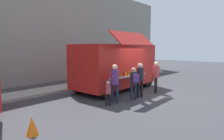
# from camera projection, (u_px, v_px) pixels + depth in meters

# --- Properties ---
(ground_plane) EXTENTS (60.00, 60.00, 0.00)m
(ground_plane) POSITION_uv_depth(u_px,v_px,m) (143.00, 94.00, 11.02)
(ground_plane) COLOR #38383D
(curb_strip) EXTENTS (28.00, 1.60, 0.15)m
(curb_strip) POSITION_uv_depth(u_px,v_px,m) (32.00, 93.00, 10.82)
(curb_strip) COLOR #9E998E
(curb_strip) RESTS_ON ground
(building_behind) EXTENTS (32.00, 2.40, 7.71)m
(building_behind) POSITION_uv_depth(u_px,v_px,m) (16.00, 29.00, 13.71)
(building_behind) COLOR gray
(building_behind) RESTS_ON ground
(food_truck_main) EXTENTS (5.52, 3.30, 3.38)m
(food_truck_main) POSITION_uv_depth(u_px,v_px,m) (116.00, 65.00, 11.93)
(food_truck_main) COLOR red
(food_truck_main) RESTS_ON ground
(traffic_cone_orange) EXTENTS (0.36, 0.36, 0.55)m
(traffic_cone_orange) POSITION_uv_depth(u_px,v_px,m) (32.00, 126.00, 5.74)
(traffic_cone_orange) COLOR orange
(traffic_cone_orange) RESTS_ON ground
(trash_bin) EXTENTS (0.60, 0.60, 0.98)m
(trash_bin) POSITION_uv_depth(u_px,v_px,m) (126.00, 72.00, 16.64)
(trash_bin) COLOR #2C6236
(trash_bin) RESTS_ON ground
(customer_front_ordering) EXTENTS (0.36, 0.36, 1.77)m
(customer_front_ordering) POSITION_uv_depth(u_px,v_px,m) (140.00, 77.00, 10.11)
(customer_front_ordering) COLOR black
(customer_front_ordering) RESTS_ON ground
(customer_mid_with_backpack) EXTENTS (0.44, 0.52, 1.59)m
(customer_mid_with_backpack) POSITION_uv_depth(u_px,v_px,m) (134.00, 80.00, 9.56)
(customer_mid_with_backpack) COLOR #202339
(customer_mid_with_backpack) RESTS_ON ground
(customer_rear_waiting) EXTENTS (0.43, 0.57, 1.79)m
(customer_rear_waiting) POSITION_uv_depth(u_px,v_px,m) (114.00, 80.00, 9.03)
(customer_rear_waiting) COLOR #1D2538
(customer_rear_waiting) RESTS_ON ground
(customer_extra_browsing) EXTENTS (0.36, 0.36, 1.76)m
(customer_extra_browsing) POSITION_uv_depth(u_px,v_px,m) (156.00, 74.00, 11.19)
(customer_extra_browsing) COLOR black
(customer_extra_browsing) RESTS_ON ground
(child_near_queue) EXTENTS (0.22, 0.22, 1.10)m
(child_near_queue) POSITION_uv_depth(u_px,v_px,m) (108.00, 91.00, 8.63)
(child_near_queue) COLOR black
(child_near_queue) RESTS_ON ground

